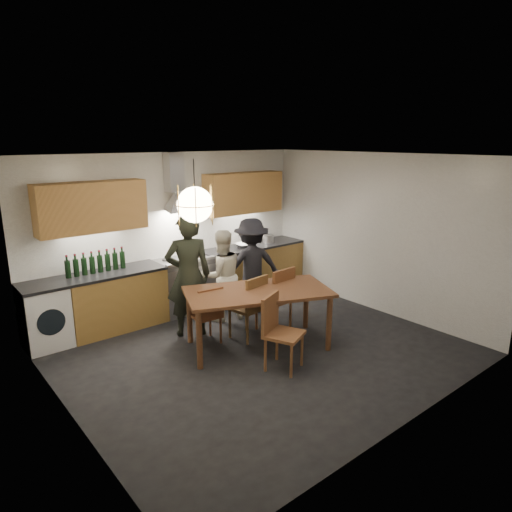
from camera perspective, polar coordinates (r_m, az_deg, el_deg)
ground at (r=6.40m, az=0.29°, el=-11.58°), size 5.00×5.00×0.00m
room_shell at (r=5.85m, az=0.32°, el=3.60°), size 5.02×4.52×2.61m
counter_run at (r=7.74m, az=-8.84°, el=-3.46°), size 5.00×0.62×0.90m
range_stove at (r=7.72m, az=-8.97°, el=-3.56°), size 0.90×0.60×0.92m
wall_fixtures at (r=7.51m, az=-9.88°, el=7.10°), size 4.30×0.54×1.10m
pendant_lamp at (r=5.13m, az=-7.63°, el=6.37°), size 0.43×0.43×0.70m
dining_table at (r=6.22m, az=0.24°, el=-5.14°), size 2.16×1.64×0.82m
chair_back_left at (r=6.40m, az=-6.03°, el=-6.95°), size 0.41×0.41×0.84m
chair_back_mid at (r=6.49m, az=-0.60°, el=-5.95°), size 0.49×0.49×0.95m
chair_back_right at (r=6.76m, az=2.79°, el=-4.94°), size 0.49×0.49×0.99m
chair_front at (r=5.73m, az=2.73°, el=-8.86°), size 0.56×0.56×0.95m
person_left at (r=6.63m, az=-8.44°, el=-2.44°), size 0.78×0.66×1.80m
person_mid at (r=7.16m, az=-4.34°, el=-2.47°), size 0.81×0.69×1.46m
person_right at (r=7.46m, az=-0.59°, el=-1.25°), size 1.15×0.89×1.57m
mixing_bowl at (r=8.23m, az=-1.57°, el=1.34°), size 0.31×0.31×0.07m
stock_pot at (r=8.60m, az=1.56°, el=2.14°), size 0.27×0.27×0.14m
wine_bottles at (r=7.05m, az=-19.37°, el=-0.70°), size 0.89×0.08×0.33m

